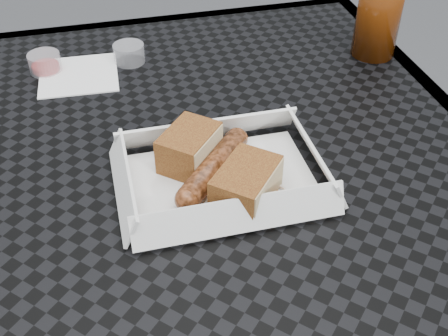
# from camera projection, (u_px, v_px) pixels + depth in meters

# --- Properties ---
(patio_table) EXTENTS (0.80, 0.80, 0.74)m
(patio_table) POSITION_uv_depth(u_px,v_px,m) (190.00, 186.00, 0.79)
(patio_table) COLOR black
(patio_table) RESTS_ON ground
(food_tray) EXTENTS (0.22, 0.15, 0.00)m
(food_tray) POSITION_uv_depth(u_px,v_px,m) (222.00, 181.00, 0.68)
(food_tray) COLOR white
(food_tray) RESTS_ON patio_table
(bratwurst) EXTENTS (0.11, 0.13, 0.03)m
(bratwurst) POSITION_uv_depth(u_px,v_px,m) (213.00, 167.00, 0.68)
(bratwurst) COLOR brown
(bratwurst) RESTS_ON food_tray
(bread_near) EXTENTS (0.09, 0.09, 0.05)m
(bread_near) POSITION_uv_depth(u_px,v_px,m) (189.00, 148.00, 0.69)
(bread_near) COLOR brown
(bread_near) RESTS_ON food_tray
(bread_far) EXTENTS (0.10, 0.10, 0.04)m
(bread_far) POSITION_uv_depth(u_px,v_px,m) (246.00, 184.00, 0.64)
(bread_far) COLOR brown
(bread_far) RESTS_ON food_tray
(veg_garnish) EXTENTS (0.03, 0.03, 0.00)m
(veg_garnish) POSITION_uv_depth(u_px,v_px,m) (274.00, 198.00, 0.66)
(veg_garnish) COLOR #EC5A0A
(veg_garnish) RESTS_ON food_tray
(napkin) EXTENTS (0.13, 0.13, 0.00)m
(napkin) POSITION_uv_depth(u_px,v_px,m) (79.00, 75.00, 0.88)
(napkin) COLOR white
(napkin) RESTS_ON patio_table
(condiment_cup_sauce) EXTENTS (0.05, 0.05, 0.03)m
(condiment_cup_sauce) POSITION_uv_depth(u_px,v_px,m) (45.00, 63.00, 0.88)
(condiment_cup_sauce) COLOR #960D0A
(condiment_cup_sauce) RESTS_ON patio_table
(condiment_cup_empty) EXTENTS (0.05, 0.05, 0.03)m
(condiment_cup_empty) POSITION_uv_depth(u_px,v_px,m) (129.00, 53.00, 0.90)
(condiment_cup_empty) COLOR silver
(condiment_cup_empty) RESTS_ON patio_table
(drink_glass) EXTENTS (0.07, 0.07, 0.15)m
(drink_glass) POSITION_uv_depth(u_px,v_px,m) (380.00, 10.00, 0.89)
(drink_glass) COLOR #502006
(drink_glass) RESTS_ON patio_table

